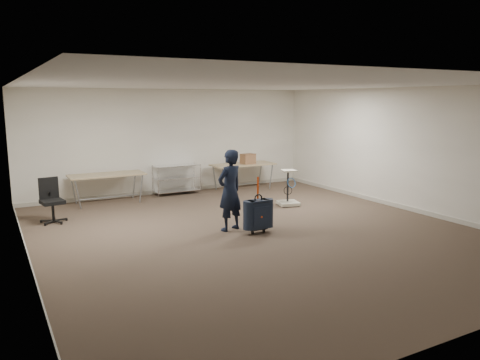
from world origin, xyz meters
TOP-DOWN VIEW (x-y plane):
  - ground at (0.00, 0.00)m, footprint 9.00×9.00m
  - room_shell at (0.00, 1.38)m, footprint 8.00×9.00m
  - folding_table_left at (-1.90, 3.95)m, footprint 1.80×0.75m
  - folding_table_right at (1.90, 3.95)m, footprint 1.80×0.75m
  - wire_shelf at (0.00, 4.20)m, footprint 1.22×0.47m
  - person at (-0.36, 0.40)m, footprint 0.66×0.53m
  - suitcase at (0.00, -0.06)m, footprint 0.40×0.24m
  - office_chair at (-3.33, 2.69)m, footprint 0.56×0.56m
  - equipment_cart at (1.86, 1.63)m, footprint 0.57×0.57m
  - cardboard_box at (2.03, 3.91)m, footprint 0.40×0.32m

SIDE VIEW (x-z plane):
  - ground at x=0.00m, z-range 0.00..0.00m
  - room_shell at x=0.00m, z-range -4.45..4.55m
  - equipment_cart at x=1.86m, z-range -0.21..0.66m
  - office_chair at x=-3.33m, z-range -0.18..0.74m
  - suitcase at x=0.00m, z-range -0.17..0.92m
  - wire_shelf at x=0.00m, z-range 0.04..0.84m
  - folding_table_left at x=-1.90m, z-range 0.31..1.04m
  - folding_table_right at x=1.90m, z-range 0.31..1.04m
  - person at x=-0.36m, z-range 0.00..1.59m
  - cardboard_box at x=2.03m, z-range 0.73..1.01m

